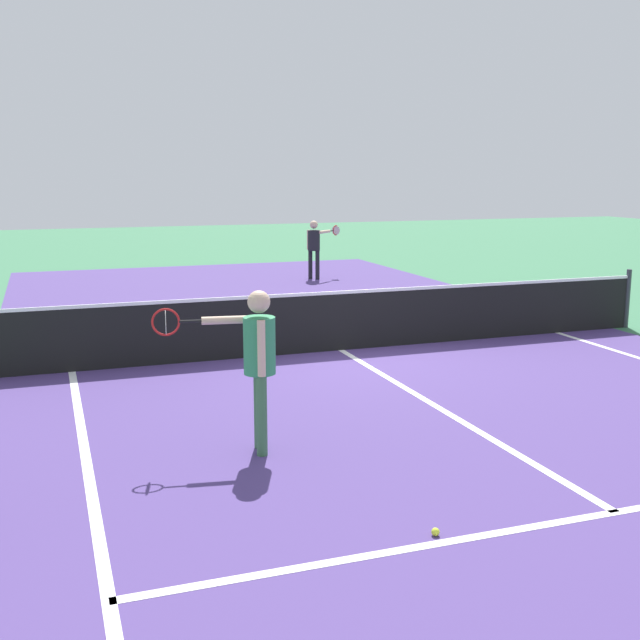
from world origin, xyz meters
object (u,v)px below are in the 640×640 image
at_px(net, 341,320).
at_px(player_far, 315,243).
at_px(tennis_ball_mid_court, 435,532).
at_px(player_near, 257,353).

height_order(net, player_far, player_far).
relative_size(net, tennis_ball_mid_court, 170.96).
xyz_separation_m(player_far, tennis_ball_mid_court, (-3.99, -14.38, -0.92)).
xyz_separation_m(net, tennis_ball_mid_court, (-1.62, -6.27, -0.46)).
bearing_deg(net, tennis_ball_mid_court, -104.48).
relative_size(player_far, tennis_ball_mid_court, 23.45).
bearing_deg(player_near, player_far, 68.32).
xyz_separation_m(net, player_far, (2.37, 8.11, 0.46)).
bearing_deg(player_far, net, -106.29).
xyz_separation_m(player_near, player_far, (4.81, 12.10, -0.08)).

